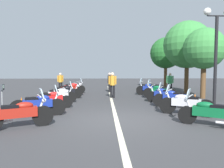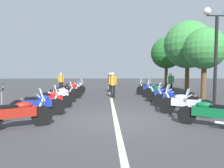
{
  "view_description": "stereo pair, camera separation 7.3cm",
  "coord_description": "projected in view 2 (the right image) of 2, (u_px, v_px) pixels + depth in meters",
  "views": [
    {
      "loc": [
        -7.16,
        0.43,
        1.78
      ],
      "look_at": [
        4.19,
        0.0,
        1.04
      ],
      "focal_mm": 32.17,
      "sensor_mm": 36.0,
      "label": 1
    },
    {
      "loc": [
        -7.16,
        0.36,
        1.78
      ],
      "look_at": [
        4.19,
        0.0,
        1.04
      ],
      "focal_mm": 32.17,
      "sensor_mm": 36.0,
      "label": 2
    }
  ],
  "objects": [
    {
      "name": "motorcycle_right_row_5",
      "position": [
        151.0,
        89.0,
        14.54
      ],
      "size": [
        1.1,
        2.0,
        1.23
      ],
      "rotation": [
        0.0,
        0.0,
        1.12
      ],
      "color": "black",
      "rests_on": "ground_plane"
    },
    {
      "name": "lane_centre_stripe",
      "position": [
        112.0,
        101.0,
        12.02
      ],
      "size": [
        22.63,
        0.16,
        0.01
      ],
      "primitive_type": "cube",
      "color": "beige",
      "rests_on": "ground_plane"
    },
    {
      "name": "bystander_0",
      "position": [
        61.0,
        81.0,
        17.29
      ],
      "size": [
        0.32,
        0.47,
        1.62
      ],
      "rotation": [
        0.0,
        0.0,
        0.52
      ],
      "color": "black",
      "rests_on": "ground_plane"
    },
    {
      "name": "bystander_1",
      "position": [
        113.0,
        83.0,
        13.21
      ],
      "size": [
        0.32,
        0.52,
        1.68
      ],
      "rotation": [
        0.0,
        0.0,
        6.1
      ],
      "color": "black",
      "rests_on": "ground_plane"
    },
    {
      "name": "motorcycle_left_row_4",
      "position": [
        66.0,
        92.0,
        12.69
      ],
      "size": [
        1.04,
        2.01,
        1.0
      ],
      "rotation": [
        0.0,
        0.0,
        -1.16
      ],
      "color": "black",
      "rests_on": "ground_plane"
    },
    {
      "name": "roadside_tree_2",
      "position": [
        205.0,
        49.0,
        12.77
      ],
      "size": [
        2.62,
        2.62,
        4.52
      ],
      "color": "brown",
      "rests_on": "ground_plane"
    },
    {
      "name": "bystander_2",
      "position": [
        170.0,
        82.0,
        15.26
      ],
      "size": [
        0.32,
        0.51,
        1.63
      ],
      "rotation": [
        0.0,
        0.0,
        2.84
      ],
      "color": "black",
      "rests_on": "ground_plane"
    },
    {
      "name": "motorcycle_right_row_2",
      "position": [
        173.0,
        98.0,
        9.73
      ],
      "size": [
        1.01,
        1.92,
        1.22
      ],
      "rotation": [
        0.0,
        0.0,
        1.16
      ],
      "color": "black",
      "rests_on": "ground_plane"
    },
    {
      "name": "ground_plane",
      "position": [
        116.0,
        120.0,
        7.27
      ],
      "size": [
        80.0,
        80.0,
        0.0
      ],
      "primitive_type": "plane",
      "color": "#38383A"
    },
    {
      "name": "motorcycle_right_row_0",
      "position": [
        209.0,
        113.0,
        6.36
      ],
      "size": [
        1.22,
        1.78,
        1.19
      ],
      "rotation": [
        0.0,
        0.0,
        0.99
      ],
      "color": "black",
      "rests_on": "ground_plane"
    },
    {
      "name": "motorcycle_left_row_3",
      "position": [
        59.0,
        95.0,
        11.17
      ],
      "size": [
        0.86,
        1.95,
        1.19
      ],
      "rotation": [
        0.0,
        0.0,
        -1.26
      ],
      "color": "black",
      "rests_on": "ground_plane"
    },
    {
      "name": "motorcycle_left_row_6",
      "position": [
        73.0,
        87.0,
        16.05
      ],
      "size": [
        0.79,
        2.13,
        1.19
      ],
      "rotation": [
        0.0,
        0.0,
        -1.33
      ],
      "color": "black",
      "rests_on": "ground_plane"
    },
    {
      "name": "bystander_4",
      "position": [
        110.0,
        81.0,
        16.77
      ],
      "size": [
        0.47,
        0.32,
        1.63
      ],
      "rotation": [
        0.0,
        0.0,
        1.06
      ],
      "color": "black",
      "rests_on": "ground_plane"
    },
    {
      "name": "motorcycle_left_row_2",
      "position": [
        50.0,
        99.0,
        9.42
      ],
      "size": [
        0.91,
        2.02,
        0.98
      ],
      "rotation": [
        0.0,
        0.0,
        -1.24
      ],
      "color": "black",
      "rests_on": "ground_plane"
    },
    {
      "name": "street_lamp_twin_globe",
      "position": [
        216.0,
        40.0,
        8.94
      ],
      "size": [
        0.32,
        1.22,
        4.57
      ],
      "color": "black",
      "rests_on": "ground_plane"
    },
    {
      "name": "parking_meter",
      "position": [
        2.0,
        95.0,
        7.41
      ],
      "size": [
        0.19,
        0.14,
        1.29
      ],
      "rotation": [
        0.0,
        0.0,
        -1.48
      ],
      "color": "slate",
      "rests_on": "ground_plane"
    },
    {
      "name": "roadside_tree_0",
      "position": [
        188.0,
        45.0,
        15.49
      ],
      "size": [
        3.64,
        3.64,
        5.62
      ],
      "color": "brown",
      "rests_on": "ground_plane"
    },
    {
      "name": "motorcycle_right_row_4",
      "position": [
        160.0,
        91.0,
        12.81
      ],
      "size": [
        1.13,
        1.97,
        1.23
      ],
      "rotation": [
        0.0,
        0.0,
        1.09
      ],
      "color": "black",
      "rests_on": "ground_plane"
    },
    {
      "name": "motorcycle_left_row_0",
      "position": [
        18.0,
        113.0,
        6.18
      ],
      "size": [
        1.07,
        1.95,
        1.22
      ],
      "rotation": [
        0.0,
        0.0,
        -1.13
      ],
      "color": "black",
      "rests_on": "ground_plane"
    },
    {
      "name": "roadside_tree_1",
      "position": [
        167.0,
        53.0,
        20.48
      ],
      "size": [
        3.17,
        3.17,
        5.2
      ],
      "color": "brown",
      "rests_on": "ground_plane"
    },
    {
      "name": "motorcycle_left_row_1",
      "position": [
        38.0,
        104.0,
        7.87
      ],
      "size": [
        0.79,
        2.07,
        1.22
      ],
      "rotation": [
        0.0,
        0.0,
        -1.32
      ],
      "color": "black",
      "rests_on": "ground_plane"
    },
    {
      "name": "traffic_cone_0",
      "position": [
        21.0,
        104.0,
        8.92
      ],
      "size": [
        0.36,
        0.36,
        0.61
      ],
      "color": "orange",
      "rests_on": "ground_plane"
    },
    {
      "name": "motorcycle_left_row_5",
      "position": [
        70.0,
        89.0,
        14.34
      ],
      "size": [
        1.08,
        2.02,
        0.99
      ],
      "rotation": [
        0.0,
        0.0,
        -1.14
      ],
      "color": "black",
      "rests_on": "ground_plane"
    },
    {
      "name": "motorcycle_right_row_3",
      "position": [
        164.0,
        95.0,
        11.19
      ],
      "size": [
        1.12,
        1.82,
        0.99
      ],
      "rotation": [
        0.0,
        0.0,
        1.06
      ],
      "color": "black",
      "rests_on": "ground_plane"
    },
    {
      "name": "motorcycle_right_row_1",
      "position": [
        185.0,
        103.0,
        8.02
      ],
      "size": [
        1.18,
        1.93,
        1.23
      ],
      "rotation": [
        0.0,
        0.0,
        1.06
      ],
      "color": "black",
      "rests_on": "ground_plane"
    },
    {
      "name": "traffic_cone_1",
      "position": [
        195.0,
        100.0,
        10.23
      ],
      "size": [
        0.36,
        0.36,
        0.61
      ],
      "color": "orange",
      "rests_on": "ground_plane"
    }
  ]
}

